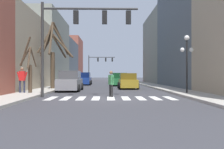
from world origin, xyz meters
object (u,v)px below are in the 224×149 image
at_px(car_parked_left_far, 84,79).
at_px(traffic_signal_near, 78,27).
at_px(car_parked_right_far, 128,81).
at_px(street_tree_right_far, 53,58).
at_px(pedestrian_on_right_sidewalk, 111,82).
at_px(street_tree_right_near, 29,68).
at_px(car_at_intersection, 70,82).
at_px(traffic_signal_far, 99,62).
at_px(car_parked_right_mid, 119,80).
at_px(street_tree_right_mid, 54,56).
at_px(car_driving_toward_lane, 126,78).
at_px(street_lamp_right_corner, 187,52).
at_px(car_parked_left_mid, 121,79).
at_px(pedestrian_waiting_at_curb, 22,78).

bearing_deg(car_parked_left_far, traffic_signal_near, -176.05).
height_order(car_parked_right_far, street_tree_right_far, street_tree_right_far).
distance_m(pedestrian_on_right_sidewalk, street_tree_right_near, 6.22).
relative_size(car_parked_left_far, car_at_intersection, 1.00).
xyz_separation_m(traffic_signal_far, pedestrian_on_right_sidewalk, (2.13, -42.43, -3.28)).
distance_m(car_parked_right_mid, street_tree_right_far, 11.64).
relative_size(traffic_signal_near, street_tree_right_mid, 0.97).
xyz_separation_m(car_parked_right_far, street_tree_right_far, (-7.12, -2.10, 2.25)).
distance_m(car_parked_right_mid, car_driving_toward_lane, 16.39).
distance_m(car_parked_right_far, street_tree_right_mid, 7.79).
height_order(car_parked_right_mid, street_tree_right_far, street_tree_right_far).
height_order(traffic_signal_near, street_tree_right_far, street_tree_right_far).
height_order(street_lamp_right_corner, street_tree_right_mid, street_tree_right_mid).
bearing_deg(car_parked_right_far, street_lamp_right_corner, -156.65).
xyz_separation_m(street_lamp_right_corner, car_parked_left_mid, (-3.39, 23.44, -2.30)).
xyz_separation_m(car_parked_right_far, street_tree_right_near, (-7.66, -7.90, 1.14)).
relative_size(street_lamp_right_corner, car_parked_left_mid, 0.92).
bearing_deg(car_parked_right_far, traffic_signal_near, 158.42).
xyz_separation_m(street_lamp_right_corner, car_driving_toward_lane, (-2.00, 31.68, -2.28)).
distance_m(car_parked_right_far, street_tree_right_near, 11.07).
distance_m(car_parked_left_mid, street_tree_right_mid, 18.42).
relative_size(traffic_signal_near, car_parked_right_mid, 1.37).
bearing_deg(car_driving_toward_lane, car_parked_left_mid, 170.41).
xyz_separation_m(street_lamp_right_corner, street_tree_right_mid, (-10.78, 6.74, 0.17)).
height_order(car_parked_right_far, street_tree_right_mid, street_tree_right_mid).
height_order(car_at_intersection, street_tree_right_near, street_tree_right_near).
bearing_deg(car_driving_toward_lane, car_parked_right_mid, 172.82).
height_order(street_tree_right_mid, street_tree_right_far, street_tree_right_mid).
xyz_separation_m(car_at_intersection, pedestrian_on_right_sidewalk, (3.49, -6.33, 0.17)).
bearing_deg(car_driving_toward_lane, street_tree_right_near, 163.66).
xyz_separation_m(street_tree_right_near, street_tree_right_mid, (0.42, 6.45, 1.32)).
relative_size(car_parked_left_mid, street_tree_right_far, 0.70).
bearing_deg(traffic_signal_far, pedestrian_on_right_sidewalk, -87.13).
distance_m(traffic_signal_near, car_parked_right_mid, 17.90).
relative_size(street_lamp_right_corner, car_at_intersection, 0.83).
relative_size(car_parked_right_far, car_driving_toward_lane, 1.08).
bearing_deg(car_parked_left_mid, street_tree_right_mid, 156.13).
xyz_separation_m(pedestrian_on_right_sidewalk, street_tree_right_far, (-5.26, 7.85, 2.00)).
distance_m(traffic_signal_far, street_tree_right_far, 34.75).
height_order(car_parked_left_far, street_tree_right_near, street_tree_right_near).
bearing_deg(car_parked_right_far, pedestrian_waiting_at_curb, 133.96).
xyz_separation_m(traffic_signal_near, car_parked_left_far, (-1.39, 20.10, -3.64)).
bearing_deg(car_parked_left_mid, traffic_signal_near, 170.79).
bearing_deg(car_parked_left_far, pedestrian_on_right_sidewalk, -170.19).
relative_size(car_parked_right_far, pedestrian_waiting_at_curb, 2.48).
bearing_deg(pedestrian_on_right_sidewalk, car_parked_left_mid, -29.70).
bearing_deg(car_at_intersection, car_parked_left_mid, -16.24).
relative_size(traffic_signal_near, traffic_signal_far, 1.03).
distance_m(traffic_signal_near, street_tree_right_mid, 9.20).
xyz_separation_m(traffic_signal_near, street_tree_right_far, (-3.18, 7.86, -1.46)).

